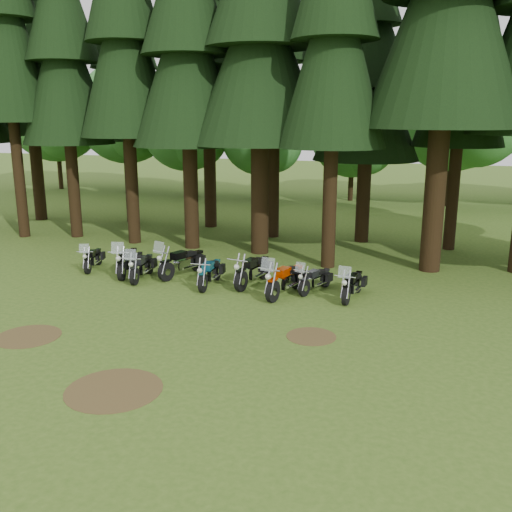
# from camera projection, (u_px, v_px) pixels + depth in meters

# --- Properties ---
(ground) EXTENTS (120.00, 120.00, 0.00)m
(ground) POSITION_uv_depth(u_px,v_px,m) (158.00, 324.00, 16.81)
(ground) COLOR #3A591A
(ground) RESTS_ON ground
(pine_front_2) EXTENTS (4.32, 4.32, 16.22)m
(pine_front_2) POSITION_uv_depth(u_px,v_px,m) (62.00, 32.00, 26.48)
(pine_front_2) COLOR black
(pine_front_2) RESTS_ON ground
(pine_front_3) EXTENTS (4.32, 4.32, 17.57)m
(pine_front_3) POSITION_uv_depth(u_px,v_px,m) (123.00, 8.00, 24.93)
(pine_front_3) COLOR black
(pine_front_3) RESTS_ON ground
(pine_front_4) EXTENTS (4.95, 4.95, 16.33)m
(pine_front_4) POSITION_uv_depth(u_px,v_px,m) (186.00, 22.00, 24.07)
(pine_front_4) COLOR black
(pine_front_4) RESTS_ON ground
(pine_front_5) EXTENTS (5.81, 5.81, 16.72)m
(pine_front_5) POSITION_uv_depth(u_px,v_px,m) (260.00, 13.00, 23.05)
(pine_front_5) COLOR black
(pine_front_5) RESTS_ON ground
(pine_front_6) EXTENTS (4.15, 4.15, 16.75)m
(pine_front_6) POSITION_uv_depth(u_px,v_px,m) (336.00, 0.00, 20.70)
(pine_front_6) COLOR black
(pine_front_6) RESTS_ON ground
(pine_back_0) EXTENTS (5.00, 5.00, 17.21)m
(pine_back_0) POSITION_uv_depth(u_px,v_px,m) (24.00, 33.00, 31.00)
(pine_back_0) COLOR black
(pine_back_0) RESTS_ON ground
(pine_back_1) EXTENTS (4.52, 4.52, 16.22)m
(pine_back_1) POSITION_uv_depth(u_px,v_px,m) (123.00, 43.00, 30.49)
(pine_back_1) COLOR black
(pine_back_1) RESTS_ON ground
(pine_back_2) EXTENTS (4.85, 4.85, 16.30)m
(pine_back_2) POSITION_uv_depth(u_px,v_px,m) (207.00, 38.00, 29.03)
(pine_back_2) COLOR black
(pine_back_2) RESTS_ON ground
(pine_back_3) EXTENTS (4.35, 4.35, 16.20)m
(pine_back_3) POSITION_uv_depth(u_px,v_px,m) (274.00, 32.00, 26.47)
(pine_back_3) COLOR black
(pine_back_3) RESTS_ON ground
(pine_back_4) EXTENTS (4.94, 4.94, 13.78)m
(pine_back_4) POSITION_uv_depth(u_px,v_px,m) (369.00, 63.00, 25.76)
(pine_back_4) COLOR black
(pine_back_4) RESTS_ON ground
(pine_back_5) EXTENTS (3.94, 3.94, 16.33)m
(pine_back_5) POSITION_uv_depth(u_px,v_px,m) (467.00, 21.00, 23.79)
(pine_back_5) COLOR black
(pine_back_5) RESTS_ON ground
(decid_0) EXTENTS (8.00, 7.78, 10.00)m
(decid_0) POSITION_uv_depth(u_px,v_px,m) (57.00, 115.00, 45.40)
(decid_0) COLOR black
(decid_0) RESTS_ON ground
(decid_1) EXTENTS (7.91, 7.69, 9.88)m
(decid_1) POSITION_uv_depth(u_px,v_px,m) (128.00, 116.00, 44.00)
(decid_1) COLOR black
(decid_1) RESTS_ON ground
(decid_2) EXTENTS (6.72, 6.53, 8.40)m
(decid_2) POSITION_uv_depth(u_px,v_px,m) (188.00, 129.00, 41.61)
(decid_2) COLOR black
(decid_2) RESTS_ON ground
(decid_3) EXTENTS (6.12, 5.95, 7.65)m
(decid_3) POSITION_uv_depth(u_px,v_px,m) (264.00, 136.00, 40.28)
(decid_3) COLOR black
(decid_3) RESTS_ON ground
(decid_4) EXTENTS (5.93, 5.76, 7.41)m
(decid_4) POSITION_uv_depth(u_px,v_px,m) (356.00, 138.00, 39.49)
(decid_4) COLOR black
(decid_4) RESTS_ON ground
(decid_5) EXTENTS (8.45, 8.21, 10.56)m
(decid_5) POSITION_uv_depth(u_px,v_px,m) (461.00, 110.00, 36.41)
(decid_5) COLOR black
(decid_5) RESTS_ON ground
(dirt_patch_0) EXTENTS (1.80, 1.80, 0.01)m
(dirt_patch_0) POSITION_uv_depth(u_px,v_px,m) (28.00, 336.00, 15.89)
(dirt_patch_0) COLOR #4C3D1E
(dirt_patch_0) RESTS_ON ground
(dirt_patch_1) EXTENTS (1.40, 1.40, 0.01)m
(dirt_patch_1) POSITION_uv_depth(u_px,v_px,m) (311.00, 336.00, 15.89)
(dirt_patch_1) COLOR #4C3D1E
(dirt_patch_1) RESTS_ON ground
(dirt_patch_2) EXTENTS (2.20, 2.20, 0.01)m
(dirt_patch_2) POSITION_uv_depth(u_px,v_px,m) (114.00, 390.00, 12.82)
(dirt_patch_2) COLOR #4C3D1E
(dirt_patch_2) RESTS_ON ground
(motorcycle_0) EXTENTS (0.79, 1.97, 1.25)m
(motorcycle_0) POSITION_uv_depth(u_px,v_px,m) (93.00, 259.00, 22.64)
(motorcycle_0) COLOR black
(motorcycle_0) RESTS_ON ground
(motorcycle_1) EXTENTS (0.93, 2.43, 1.54)m
(motorcycle_1) POSITION_uv_depth(u_px,v_px,m) (127.00, 262.00, 21.89)
(motorcycle_1) COLOR black
(motorcycle_1) RESTS_ON ground
(motorcycle_2) EXTENTS (0.61, 2.24, 1.40)m
(motorcycle_2) POSITION_uv_depth(u_px,v_px,m) (142.00, 267.00, 21.27)
(motorcycle_2) COLOR black
(motorcycle_2) RESTS_ON ground
(motorcycle_3) EXTENTS (1.13, 2.43, 1.56)m
(motorcycle_3) POSITION_uv_depth(u_px,v_px,m) (182.00, 263.00, 21.66)
(motorcycle_3) COLOR black
(motorcycle_3) RESTS_ON ground
(motorcycle_4) EXTENTS (0.38, 2.24, 0.91)m
(motorcycle_4) POSITION_uv_depth(u_px,v_px,m) (210.00, 273.00, 20.45)
(motorcycle_4) COLOR black
(motorcycle_4) RESTS_ON ground
(motorcycle_5) EXTENTS (0.57, 2.47, 1.01)m
(motorcycle_5) POSITION_uv_depth(u_px,v_px,m) (253.00, 271.00, 20.55)
(motorcycle_5) COLOR black
(motorcycle_5) RESTS_ON ground
(motorcycle_6) EXTENTS (0.88, 2.51, 1.58)m
(motorcycle_6) POSITION_uv_depth(u_px,v_px,m) (285.00, 280.00, 19.36)
(motorcycle_6) COLOR black
(motorcycle_6) RESTS_ON ground
(motorcycle_7) EXTENTS (0.91, 1.94, 1.25)m
(motorcycle_7) POSITION_uv_depth(u_px,v_px,m) (315.00, 280.00, 19.79)
(motorcycle_7) COLOR black
(motorcycle_7) RESTS_ON ground
(motorcycle_8) EXTENTS (0.52, 2.19, 1.37)m
(motorcycle_8) POSITION_uv_depth(u_px,v_px,m) (352.00, 285.00, 19.04)
(motorcycle_8) COLOR black
(motorcycle_8) RESTS_ON ground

